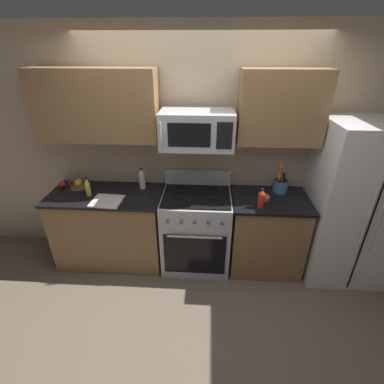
% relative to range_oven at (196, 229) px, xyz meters
% --- Properties ---
extents(ground_plane, '(16.00, 16.00, 0.00)m').
position_rel_range_oven_xyz_m(ground_plane, '(0.00, -0.64, -0.47)').
color(ground_plane, '#6B5B4C').
extents(wall_back, '(8.00, 0.10, 2.60)m').
position_rel_range_oven_xyz_m(wall_back, '(0.00, 0.38, 0.83)').
color(wall_back, tan).
rests_on(wall_back, ground).
extents(counter_left, '(1.26, 0.63, 0.91)m').
position_rel_range_oven_xyz_m(counter_left, '(-1.02, -0.00, -0.02)').
color(counter_left, olive).
rests_on(counter_left, ground).
extents(range_oven, '(0.76, 0.67, 1.09)m').
position_rel_range_oven_xyz_m(range_oven, '(0.00, 0.00, 0.00)').
color(range_oven, '#B2B5BA').
rests_on(range_oven, ground).
extents(counter_right, '(0.83, 0.63, 0.91)m').
position_rel_range_oven_xyz_m(counter_right, '(0.80, -0.00, -0.02)').
color(counter_right, olive).
rests_on(counter_right, ground).
extents(refrigerator, '(0.86, 0.74, 1.76)m').
position_rel_range_oven_xyz_m(refrigerator, '(1.67, -0.02, 0.41)').
color(refrigerator, silver).
rests_on(refrigerator, ground).
extents(microwave, '(0.72, 0.44, 0.36)m').
position_rel_range_oven_xyz_m(microwave, '(-0.00, 0.03, 1.17)').
color(microwave, '#B2B5BA').
extents(upper_cabinets_left, '(1.25, 0.34, 0.71)m').
position_rel_range_oven_xyz_m(upper_cabinets_left, '(-1.02, 0.16, 1.36)').
color(upper_cabinets_left, olive).
extents(upper_cabinets_right, '(0.82, 0.34, 0.71)m').
position_rel_range_oven_xyz_m(upper_cabinets_right, '(0.81, 0.16, 1.36)').
color(upper_cabinets_right, olive).
extents(utensil_crock, '(0.16, 0.16, 0.35)m').
position_rel_range_oven_xyz_m(utensil_crock, '(0.93, 0.17, 0.52)').
color(utensil_crock, teal).
rests_on(utensil_crock, counter_right).
extents(fruit_basket, '(0.21, 0.21, 0.10)m').
position_rel_range_oven_xyz_m(fruit_basket, '(-1.37, 0.14, 0.48)').
color(fruit_basket, brown).
rests_on(fruit_basket, counter_left).
extents(apple_loose, '(0.08, 0.08, 0.08)m').
position_rel_range_oven_xyz_m(apple_loose, '(-1.56, 0.12, 0.48)').
color(apple_loose, red).
rests_on(apple_loose, counter_left).
extents(cutting_board, '(0.33, 0.30, 0.02)m').
position_rel_range_oven_xyz_m(cutting_board, '(-0.94, -0.18, 0.44)').
color(cutting_board, silver).
rests_on(cutting_board, counter_left).
extents(bottle_vinegar, '(0.07, 0.07, 0.24)m').
position_rel_range_oven_xyz_m(bottle_vinegar, '(-0.63, 0.16, 0.55)').
color(bottle_vinegar, silver).
rests_on(bottle_vinegar, counter_left).
extents(bottle_oil, '(0.06, 0.06, 0.21)m').
position_rel_range_oven_xyz_m(bottle_oil, '(-1.18, -0.05, 0.53)').
color(bottle_oil, gold).
rests_on(bottle_oil, counter_left).
extents(bottle_hot_sauce, '(0.07, 0.07, 0.21)m').
position_rel_range_oven_xyz_m(bottle_hot_sauce, '(0.66, -0.18, 0.53)').
color(bottle_hot_sauce, red).
rests_on(bottle_hot_sauce, counter_right).
extents(prep_bowl, '(0.11, 0.11, 0.04)m').
position_rel_range_oven_xyz_m(prep_bowl, '(0.73, -0.03, 0.46)').
color(prep_bowl, '#D1662D').
rests_on(prep_bowl, counter_right).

